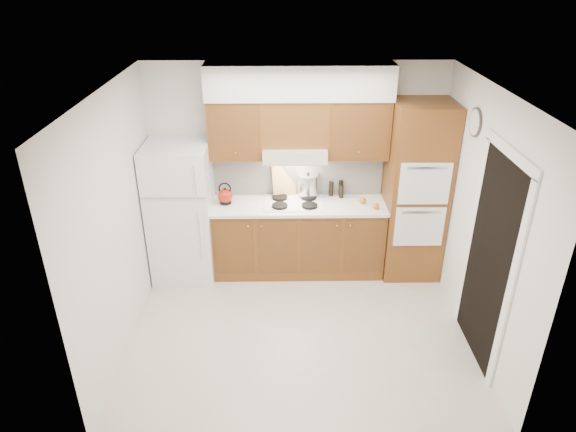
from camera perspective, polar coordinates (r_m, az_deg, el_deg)
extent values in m
plane|color=beige|center=(5.78, 1.23, -12.28)|extent=(3.60, 3.60, 0.00)
plane|color=white|center=(4.60, 1.55, 13.72)|extent=(3.60, 3.60, 0.00)
cube|color=silver|center=(6.42, 0.90, 5.43)|extent=(3.60, 0.02, 2.60)
cube|color=silver|center=(5.31, -18.44, -0.86)|extent=(0.02, 3.00, 2.60)
cube|color=silver|center=(5.43, 20.72, -0.60)|extent=(0.02, 3.00, 2.60)
cube|color=white|center=(6.39, -11.74, 0.40)|extent=(0.75, 0.72, 1.72)
cube|color=brown|center=(6.52, 1.14, -2.51)|extent=(2.11, 0.60, 0.90)
cube|color=white|center=(6.29, 1.18, 1.18)|extent=(2.13, 0.62, 0.04)
cube|color=white|center=(6.44, 1.12, 4.72)|extent=(2.11, 0.03, 0.56)
cube|color=brown|center=(6.41, 13.96, 2.61)|extent=(0.70, 0.65, 2.20)
cube|color=brown|center=(6.11, -5.83, 9.62)|extent=(0.63, 0.33, 0.70)
cube|color=brown|center=(6.15, 7.75, 9.63)|extent=(0.73, 0.33, 0.70)
cube|color=silver|center=(6.12, 0.74, 7.06)|extent=(0.75, 0.45, 0.15)
cube|color=brown|center=(6.06, 0.75, 10.37)|extent=(0.75, 0.33, 0.55)
cube|color=silver|center=(5.93, 1.28, 14.73)|extent=(2.13, 0.36, 0.40)
cube|color=white|center=(6.30, 0.72, 1.47)|extent=(0.74, 0.50, 0.01)
cube|color=black|center=(5.26, 21.42, -4.78)|extent=(0.02, 0.90, 2.10)
cylinder|color=#3F3833|center=(5.60, 20.11, 9.76)|extent=(0.02, 0.30, 0.30)
sphere|color=maroon|center=(6.30, -6.99, 2.21)|extent=(0.21, 0.21, 0.18)
cube|color=tan|center=(6.44, -0.45, 3.94)|extent=(0.31, 0.18, 0.39)
cylinder|color=silver|center=(6.42, 2.21, 3.47)|extent=(0.31, 0.31, 0.26)
cylinder|color=black|center=(6.52, 5.87, 3.13)|extent=(0.07, 0.07, 0.20)
cylinder|color=black|center=(6.49, 4.82, 3.02)|extent=(0.07, 0.07, 0.19)
cylinder|color=black|center=(6.46, 5.95, 2.72)|extent=(0.07, 0.07, 0.16)
sphere|color=orange|center=(6.23, 9.75, 1.09)|extent=(0.10, 0.10, 0.08)
sphere|color=orange|center=(6.34, 8.30, 1.71)|extent=(0.10, 0.10, 0.08)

